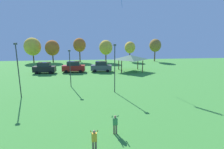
{
  "coord_description": "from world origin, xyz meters",
  "views": [
    {
      "loc": [
        -3.52,
        1.27,
        7.46
      ],
      "look_at": [
        -1.92,
        15.43,
        4.41
      ],
      "focal_mm": 28.0,
      "sensor_mm": 36.0,
      "label": 1
    }
  ],
  "objects_px": {
    "treeline_tree_3": "(106,48)",
    "treeline_tree_5": "(155,45)",
    "treeline_tree_4": "(130,48)",
    "parked_car_second_from_left": "(74,67)",
    "treeline_tree_0": "(33,47)",
    "park_pavilion": "(130,57)",
    "treeline_tree_2": "(79,45)",
    "treeline_tree_1": "(52,48)",
    "person_standing_mid_field": "(94,139)",
    "light_post_1": "(18,68)",
    "light_post_0": "(115,66)",
    "light_post_2": "(70,66)",
    "parked_car_leftmost": "(44,68)",
    "parked_car_third_from_left": "(101,67)",
    "person_standing_far_right": "(115,123)"
  },
  "relations": [
    {
      "from": "treeline_tree_3",
      "to": "treeline_tree_5",
      "type": "relative_size",
      "value": 0.95
    },
    {
      "from": "treeline_tree_4",
      "to": "parked_car_second_from_left",
      "type": "bearing_deg",
      "value": -135.06
    },
    {
      "from": "treeline_tree_0",
      "to": "treeline_tree_4",
      "type": "distance_m",
      "value": 29.33
    },
    {
      "from": "park_pavilion",
      "to": "treeline_tree_2",
      "type": "xyz_separation_m",
      "value": [
        -12.18,
        16.58,
        2.04
      ]
    },
    {
      "from": "parked_car_second_from_left",
      "to": "treeline_tree_2",
      "type": "bearing_deg",
      "value": 92.05
    },
    {
      "from": "treeline_tree_1",
      "to": "park_pavilion",
      "type": "bearing_deg",
      "value": -39.22
    },
    {
      "from": "person_standing_mid_field",
      "to": "light_post_1",
      "type": "distance_m",
      "value": 15.2
    },
    {
      "from": "light_post_0",
      "to": "person_standing_mid_field",
      "type": "bearing_deg",
      "value": -103.25
    },
    {
      "from": "light_post_2",
      "to": "treeline_tree_4",
      "type": "height_order",
      "value": "treeline_tree_4"
    },
    {
      "from": "park_pavilion",
      "to": "light_post_1",
      "type": "height_order",
      "value": "light_post_1"
    },
    {
      "from": "parked_car_leftmost",
      "to": "parked_car_second_from_left",
      "type": "distance_m",
      "value": 6.01
    },
    {
      "from": "parked_car_third_from_left",
      "to": "treeline_tree_1",
      "type": "distance_m",
      "value": 21.86
    },
    {
      "from": "person_standing_mid_field",
      "to": "treeline_tree_0",
      "type": "height_order",
      "value": "treeline_tree_0"
    },
    {
      "from": "parked_car_second_from_left",
      "to": "treeline_tree_5",
      "type": "distance_m",
      "value": 28.14
    },
    {
      "from": "person_standing_far_right",
      "to": "treeline_tree_3",
      "type": "height_order",
      "value": "treeline_tree_3"
    },
    {
      "from": "treeline_tree_4",
      "to": "park_pavilion",
      "type": "bearing_deg",
      "value": -101.85
    },
    {
      "from": "person_standing_mid_field",
      "to": "parked_car_second_from_left",
      "type": "bearing_deg",
      "value": 128.95
    },
    {
      "from": "parked_car_leftmost",
      "to": "light_post_1",
      "type": "bearing_deg",
      "value": -82.9
    },
    {
      "from": "person_standing_mid_field",
      "to": "person_standing_far_right",
      "type": "bearing_deg",
      "value": 81.9
    },
    {
      "from": "parked_car_leftmost",
      "to": "light_post_0",
      "type": "bearing_deg",
      "value": -44.6
    },
    {
      "from": "parked_car_leftmost",
      "to": "light_post_1",
      "type": "xyz_separation_m",
      "value": [
        0.97,
        -15.18,
        2.66
      ]
    },
    {
      "from": "light_post_1",
      "to": "parked_car_leftmost",
      "type": "bearing_deg",
      "value": 93.67
    },
    {
      "from": "person_standing_mid_field",
      "to": "parked_car_leftmost",
      "type": "bearing_deg",
      "value": 140.96
    },
    {
      "from": "treeline_tree_4",
      "to": "treeline_tree_5",
      "type": "relative_size",
      "value": 0.89
    },
    {
      "from": "parked_car_second_from_left",
      "to": "treeline_tree_4",
      "type": "relative_size",
      "value": 0.79
    },
    {
      "from": "person_standing_mid_field",
      "to": "treeline_tree_0",
      "type": "distance_m",
      "value": 47.99
    },
    {
      "from": "light_post_0",
      "to": "treeline_tree_5",
      "type": "bearing_deg",
      "value": 61.13
    },
    {
      "from": "light_post_2",
      "to": "treeline_tree_2",
      "type": "xyz_separation_m",
      "value": [
        -0.42,
        28.06,
        1.91
      ]
    },
    {
      "from": "person_standing_mid_field",
      "to": "treeline_tree_0",
      "type": "xyz_separation_m",
      "value": [
        -17.62,
        44.48,
        3.78
      ]
    },
    {
      "from": "parked_car_leftmost",
      "to": "park_pavilion",
      "type": "bearing_deg",
      "value": 5.24
    },
    {
      "from": "treeline_tree_4",
      "to": "treeline_tree_1",
      "type": "bearing_deg",
      "value": 177.86
    },
    {
      "from": "treeline_tree_5",
      "to": "parked_car_leftmost",
      "type": "bearing_deg",
      "value": -152.28
    },
    {
      "from": "person_standing_far_right",
      "to": "light_post_0",
      "type": "relative_size",
      "value": 0.24
    },
    {
      "from": "light_post_2",
      "to": "treeline_tree_2",
      "type": "bearing_deg",
      "value": 90.85
    },
    {
      "from": "light_post_0",
      "to": "treeline_tree_1",
      "type": "xyz_separation_m",
      "value": [
        -14.84,
        31.57,
        0.59
      ]
    },
    {
      "from": "person_standing_far_right",
      "to": "parked_car_third_from_left",
      "type": "distance_m",
      "value": 25.45
    },
    {
      "from": "light_post_2",
      "to": "treeline_tree_4",
      "type": "bearing_deg",
      "value": 61.0
    },
    {
      "from": "parked_car_leftmost",
      "to": "treeline_tree_0",
      "type": "xyz_separation_m",
      "value": [
        -7.59,
        17.44,
        3.53
      ]
    },
    {
      "from": "treeline_tree_0",
      "to": "treeline_tree_5",
      "type": "relative_size",
      "value": 1.06
    },
    {
      "from": "light_post_1",
      "to": "treeline_tree_1",
      "type": "xyz_separation_m",
      "value": [
        -2.81,
        32.3,
        0.47
      ]
    },
    {
      "from": "treeline_tree_5",
      "to": "treeline_tree_0",
      "type": "bearing_deg",
      "value": 177.02
    },
    {
      "from": "treeline_tree_0",
      "to": "treeline_tree_4",
      "type": "relative_size",
      "value": 1.19
    },
    {
      "from": "light_post_0",
      "to": "treeline_tree_3",
      "type": "height_order",
      "value": "treeline_tree_3"
    },
    {
      "from": "park_pavilion",
      "to": "treeline_tree_4",
      "type": "bearing_deg",
      "value": 78.15
    },
    {
      "from": "parked_car_leftmost",
      "to": "light_post_0",
      "type": "height_order",
      "value": "light_post_0"
    },
    {
      "from": "treeline_tree_1",
      "to": "treeline_tree_2",
      "type": "height_order",
      "value": "treeline_tree_2"
    },
    {
      "from": "treeline_tree_4",
      "to": "treeline_tree_5",
      "type": "bearing_deg",
      "value": -5.34
    },
    {
      "from": "parked_car_leftmost",
      "to": "person_standing_mid_field",
      "type": "bearing_deg",
      "value": -66.2
    },
    {
      "from": "light_post_0",
      "to": "treeline_tree_1",
      "type": "height_order",
      "value": "treeline_tree_1"
    },
    {
      "from": "person_standing_mid_field",
      "to": "light_post_0",
      "type": "xyz_separation_m",
      "value": [
        2.96,
        12.58,
        2.79
      ]
    }
  ]
}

